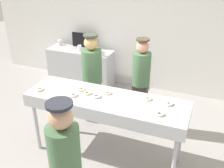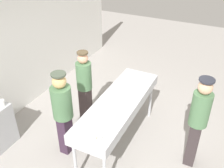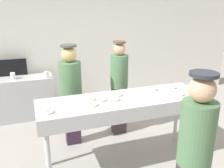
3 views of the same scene
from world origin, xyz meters
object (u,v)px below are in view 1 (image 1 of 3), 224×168
at_px(sugar_donut_6, 87,93).
at_px(paper_cup_0, 80,48).
at_px(sugar_donut_4, 81,89).
at_px(worker_assistant, 92,74).
at_px(sugar_donut_1, 160,114).
at_px(sugar_donut_5, 97,96).
at_px(sugar_donut_3, 169,103).
at_px(sugar_donut_2, 73,95).
at_px(prep_counter, 81,67).
at_px(fryer_conveyor, 106,104).
at_px(sugar_donut_7, 148,98).
at_px(sugar_donut_0, 108,93).
at_px(paper_cup_2, 60,42).
at_px(paper_cup_1, 103,53).
at_px(worker_baker, 141,82).
at_px(menu_display, 84,40).
at_px(sugar_donut_8, 40,89).

xyz_separation_m(sugar_donut_6, paper_cup_0, (-1.21, 2.04, -0.12)).
height_order(sugar_donut_4, worker_assistant, worker_assistant).
xyz_separation_m(sugar_donut_1, sugar_donut_5, (-0.94, 0.12, 0.00)).
height_order(sugar_donut_3, sugar_donut_5, same).
bearing_deg(sugar_donut_2, prep_counter, 115.90).
distance_m(fryer_conveyor, prep_counter, 2.64).
distance_m(sugar_donut_4, sugar_donut_7, 1.00).
bearing_deg(sugar_donut_3, sugar_donut_0, -178.52).
xyz_separation_m(sugar_donut_2, prep_counter, (-1.07, 2.21, -0.62)).
distance_m(sugar_donut_4, paper_cup_2, 2.76).
height_order(sugar_donut_7, paper_cup_2, sugar_donut_7).
distance_m(sugar_donut_4, prep_counter, 2.37).
height_order(sugar_donut_0, paper_cup_1, sugar_donut_0).
xyz_separation_m(prep_counter, paper_cup_0, (0.02, -0.04, 0.50)).
height_order(sugar_donut_3, sugar_donut_6, same).
distance_m(worker_assistant, paper_cup_2, 2.13).
xyz_separation_m(sugar_donut_1, sugar_donut_3, (0.06, 0.29, 0.00)).
distance_m(sugar_donut_0, sugar_donut_3, 0.89).
height_order(sugar_donut_4, worker_baker, worker_baker).
height_order(fryer_conveyor, menu_display, menu_display).
height_order(sugar_donut_3, paper_cup_1, sugar_donut_3).
distance_m(prep_counter, paper_cup_0, 0.50).
bearing_deg(sugar_donut_6, paper_cup_0, 120.73).
height_order(sugar_donut_6, paper_cup_0, sugar_donut_6).
xyz_separation_m(sugar_donut_6, sugar_donut_8, (-0.72, -0.16, 0.00)).
relative_size(sugar_donut_3, menu_display, 0.21).
xyz_separation_m(sugar_donut_1, sugar_donut_2, (-1.27, 0.03, 0.00)).
xyz_separation_m(sugar_donut_2, paper_cup_0, (-1.05, 2.17, -0.12)).
bearing_deg(sugar_donut_7, worker_assistant, 152.08).
xyz_separation_m(worker_assistant, prep_counter, (-0.94, 1.31, -0.54)).
height_order(sugar_donut_8, prep_counter, sugar_donut_8).
xyz_separation_m(worker_baker, paper_cup_0, (-1.78, 1.18, -0.00)).
xyz_separation_m(fryer_conveyor, sugar_donut_8, (-1.02, -0.15, 0.12)).
height_order(sugar_donut_4, sugar_donut_8, same).
height_order(sugar_donut_3, sugar_donut_8, same).
height_order(sugar_donut_2, sugar_donut_6, same).
relative_size(worker_assistant, prep_counter, 1.09).
relative_size(sugar_donut_4, worker_assistant, 0.07).
distance_m(prep_counter, menu_display, 0.64).
distance_m(sugar_donut_2, paper_cup_1, 2.08).
xyz_separation_m(worker_baker, worker_assistant, (-0.86, -0.09, 0.04)).
distance_m(fryer_conveyor, sugar_donut_5, 0.17).
xyz_separation_m(sugar_donut_3, menu_display, (-2.40, 2.16, -0.01)).
height_order(sugar_donut_3, sugar_donut_4, same).
relative_size(worker_baker, prep_counter, 1.09).
bearing_deg(sugar_donut_7, sugar_donut_5, -163.87).
distance_m(sugar_donut_6, paper_cup_0, 2.38).
bearing_deg(worker_baker, sugar_donut_3, 116.47).
distance_m(sugar_donut_4, sugar_donut_5, 0.33).
xyz_separation_m(sugar_donut_4, menu_display, (-1.10, 2.22, -0.01)).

